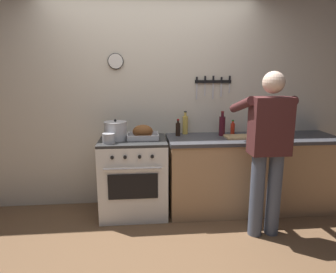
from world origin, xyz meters
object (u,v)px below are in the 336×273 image
Objects in this scene: stove at (134,177)px; bottle_cooking_oil at (185,125)px; saucepan at (109,138)px; cutting_board at (241,137)px; bottle_wine_red at (222,125)px; person_cook at (268,144)px; stock_pot at (116,131)px; bottle_hot_sauce at (233,128)px; roasting_pan at (143,133)px; bottle_soy_sauce at (178,129)px.

stove is 0.89m from bottle_cooking_oil.
saucepan is 0.37× the size of cutting_board.
cutting_board is 0.26m from bottle_wine_red.
cutting_board is at bearing -1.60° from stove.
stock_pot is at bearing 76.13° from person_cook.
saucepan is 1.35m from bottle_wine_red.
stock_pot reaches higher than bottle_hot_sauce.
person_cook is at bearing -21.07° from stock_pot.
roasting_pan is 0.45m from bottle_soy_sauce.
person_cook is 4.61× the size of cutting_board.
person_cook reaches higher than bottle_cooking_oil.
person_cook is 8.12× the size of bottle_soy_sauce.
bottle_wine_red reaches higher than roasting_pan.
cutting_board is 0.23m from bottle_hot_sauce.
saucepan is at bearing -159.24° from bottle_soy_sauce.
bottle_hot_sauce is at bearing 15.47° from person_cook.
stove is 3.51× the size of stock_pot.
bottle_hot_sauce is (-0.03, 0.22, 0.06)m from cutting_board.
bottle_cooking_oil reaches higher than bottle_hot_sauce.
bottle_soy_sauce is at bearing 54.92° from person_cook.
stock_pot reaches higher than cutting_board.
roasting_pan reaches higher than cutting_board.
saucepan is 0.66× the size of bottle_soy_sauce.
bottle_cooking_oil is at bearing 20.51° from stove.
stove is 0.54× the size of person_cook.
bottle_hot_sauce is at bearing 10.43° from roasting_pan.
stock_pot is 0.71× the size of cutting_board.
bottle_hot_sauce is at bearing 27.81° from bottle_wine_red.
cutting_board is (1.44, -0.03, -0.09)m from stock_pot.
bottle_wine_red is at bearing -152.19° from bottle_hot_sauce.
bottle_cooking_oil is (0.83, 0.25, 0.02)m from stock_pot.
stove is 0.58m from stock_pot.
bottle_hot_sauce is (1.41, 0.19, -0.03)m from stock_pot.
bottle_cooking_oil is at bearing 174.85° from bottle_hot_sauce.
saucepan is at bearing -158.05° from roasting_pan.
roasting_pan is 0.31m from stock_pot.
bottle_wine_red reaches higher than bottle_soy_sauce.
bottle_soy_sauce is (0.73, 0.14, -0.02)m from stock_pot.
stove is 3.05× the size of bottle_wine_red.
roasting_pan is 0.98× the size of cutting_board.
bottle_hot_sauce is (0.69, 0.05, -0.01)m from bottle_soy_sauce.
person_cook reaches higher than stock_pot.
bottle_wine_red is (1.07, 0.10, 0.57)m from stove.
person_cook reaches higher than saucepan.
stock_pot is 1.43m from bottle_hot_sauce.
bottle_wine_red is 1.04× the size of bottle_cooking_oil.
person_cook is 0.79m from bottle_hot_sauce.
cutting_board is at bearing -0.92° from roasting_pan.
saucepan is 0.85m from bottle_soy_sauce.
bottle_soy_sauce reaches higher than stove.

